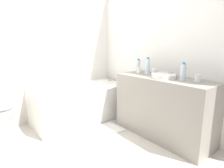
% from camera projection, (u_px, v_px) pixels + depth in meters
% --- Properties ---
extents(ground_plane, '(3.92, 3.92, 0.00)m').
position_uv_depth(ground_plane, '(78.00, 158.00, 2.10)').
color(ground_plane, beige).
extents(wall_back_tiled, '(3.32, 0.10, 2.37)m').
position_uv_depth(wall_back_tiled, '(33.00, 50.00, 2.95)').
color(wall_back_tiled, silver).
rests_on(wall_back_tiled, ground_plane).
extents(wall_right_mirror, '(0.10, 3.15, 2.37)m').
position_uv_depth(wall_right_mirror, '(165.00, 50.00, 2.77)').
color(wall_right_mirror, silver).
rests_on(wall_right_mirror, ground_plane).
extents(bathtub, '(1.60, 0.77, 1.41)m').
position_uv_depth(bathtub, '(81.00, 102.00, 3.16)').
color(bathtub, white).
rests_on(bathtub, ground_plane).
extents(toilet, '(0.39, 0.54, 0.76)m').
position_uv_depth(toilet, '(2.00, 112.00, 2.52)').
color(toilet, white).
rests_on(toilet, ground_plane).
extents(vanity_counter, '(0.53, 1.36, 0.84)m').
position_uv_depth(vanity_counter, '(162.00, 107.00, 2.56)').
color(vanity_counter, gray).
rests_on(vanity_counter, ground_plane).
extents(sink_basin, '(0.32, 0.32, 0.05)m').
position_uv_depth(sink_basin, '(164.00, 76.00, 2.42)').
color(sink_basin, white).
rests_on(sink_basin, vanity_counter).
extents(sink_faucet, '(0.11, 0.15, 0.06)m').
position_uv_depth(sink_faucet, '(172.00, 74.00, 2.53)').
color(sink_faucet, '#A6A6AB').
rests_on(sink_faucet, vanity_counter).
extents(water_bottle_0, '(0.07, 0.07, 0.22)m').
position_uv_depth(water_bottle_0, '(183.00, 72.00, 2.24)').
color(water_bottle_0, silver).
rests_on(water_bottle_0, vanity_counter).
extents(water_bottle_1, '(0.07, 0.07, 0.22)m').
position_uv_depth(water_bottle_1, '(138.00, 66.00, 2.89)').
color(water_bottle_1, silver).
rests_on(water_bottle_1, vanity_counter).
extents(water_bottle_2, '(0.07, 0.07, 0.25)m').
position_uv_depth(water_bottle_2, '(148.00, 66.00, 2.71)').
color(water_bottle_2, silver).
rests_on(water_bottle_2, vanity_counter).
extents(drinking_glass_0, '(0.07, 0.07, 0.08)m').
position_uv_depth(drinking_glass_0, '(198.00, 78.00, 2.17)').
color(drinking_glass_0, white).
rests_on(drinking_glass_0, vanity_counter).
extents(drinking_glass_1, '(0.07, 0.07, 0.09)m').
position_uv_depth(drinking_glass_1, '(139.00, 70.00, 2.82)').
color(drinking_glass_1, white).
rests_on(drinking_glass_1, vanity_counter).
extents(drinking_glass_2, '(0.06, 0.06, 0.09)m').
position_uv_depth(drinking_glass_2, '(154.00, 72.00, 2.63)').
color(drinking_glass_2, white).
rests_on(drinking_glass_2, vanity_counter).
extents(bath_mat, '(0.62, 0.38, 0.01)m').
position_uv_depth(bath_mat, '(101.00, 131.00, 2.74)').
color(bath_mat, white).
rests_on(bath_mat, ground_plane).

